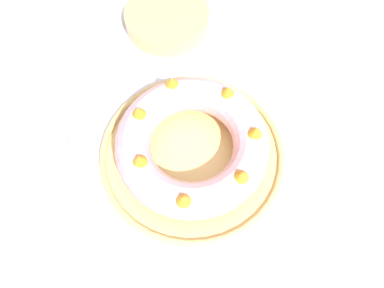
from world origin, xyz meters
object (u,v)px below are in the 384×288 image
(serving_knife, at_px, (45,179))
(cake_knife, at_px, (75,176))
(bundt_cake, at_px, (192,144))
(fork, at_px, (61,162))
(serving_dish, at_px, (192,154))
(side_bowl, at_px, (167,18))

(serving_knife, height_order, cake_knife, same)
(serving_knife, bearing_deg, cake_knife, -6.38)
(bundt_cake, bearing_deg, serving_knife, -178.44)
(bundt_cake, bearing_deg, fork, 174.68)
(serving_dish, relative_size, cake_knife, 1.92)
(bundt_cake, height_order, fork, bundt_cake)
(fork, bearing_deg, cake_knife, -46.33)
(fork, bearing_deg, bundt_cake, -1.50)
(serving_knife, bearing_deg, serving_dish, -3.21)
(bundt_cake, relative_size, side_bowl, 1.46)
(serving_dish, distance_m, cake_knife, 0.21)
(bundt_cake, xyz_separation_m, fork, (-0.23, 0.02, -0.05))
(fork, height_order, side_bowl, side_bowl)
(cake_knife, distance_m, side_bowl, 0.38)
(serving_knife, relative_size, side_bowl, 1.16)
(fork, xyz_separation_m, side_bowl, (0.23, 0.29, 0.02))
(serving_dish, bearing_deg, serving_knife, -178.44)
(bundt_cake, bearing_deg, cake_knife, -177.64)
(cake_knife, bearing_deg, fork, 134.33)
(bundt_cake, xyz_separation_m, side_bowl, (-0.01, 0.32, -0.03))
(cake_knife, bearing_deg, bundt_cake, 6.83)
(serving_dish, distance_m, side_bowl, 0.32)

